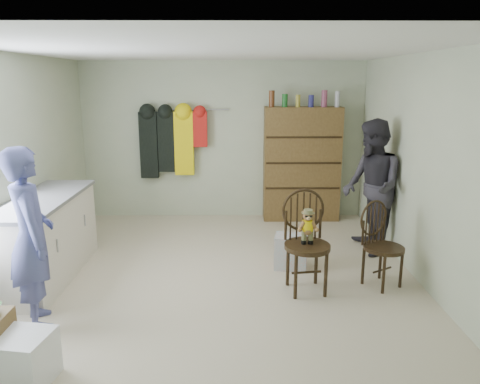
{
  "coord_description": "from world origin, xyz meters",
  "views": [
    {
      "loc": [
        0.2,
        -5.02,
        2.21
      ],
      "look_at": [
        0.25,
        0.2,
        0.95
      ],
      "focal_mm": 35.0,
      "sensor_mm": 36.0,
      "label": 1
    }
  ],
  "objects_px": {
    "chair_front": "(306,235)",
    "chair_far": "(380,241)",
    "dresser": "(302,163)",
    "counter": "(45,238)"
  },
  "relations": [
    {
      "from": "counter",
      "to": "dresser",
      "type": "bearing_deg",
      "value": 35.69
    },
    {
      "from": "chair_far",
      "to": "dresser",
      "type": "relative_size",
      "value": 0.46
    },
    {
      "from": "chair_far",
      "to": "counter",
      "type": "bearing_deg",
      "value": 144.41
    },
    {
      "from": "chair_front",
      "to": "counter",
      "type": "bearing_deg",
      "value": 165.4
    },
    {
      "from": "counter",
      "to": "chair_far",
      "type": "bearing_deg",
      "value": -3.48
    },
    {
      "from": "chair_front",
      "to": "dresser",
      "type": "height_order",
      "value": "dresser"
    },
    {
      "from": "counter",
      "to": "chair_front",
      "type": "bearing_deg",
      "value": -6.72
    },
    {
      "from": "dresser",
      "to": "counter",
      "type": "bearing_deg",
      "value": -144.31
    },
    {
      "from": "counter",
      "to": "dresser",
      "type": "height_order",
      "value": "dresser"
    },
    {
      "from": "chair_front",
      "to": "chair_far",
      "type": "xyz_separation_m",
      "value": [
        0.83,
        0.11,
        -0.1
      ]
    }
  ]
}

